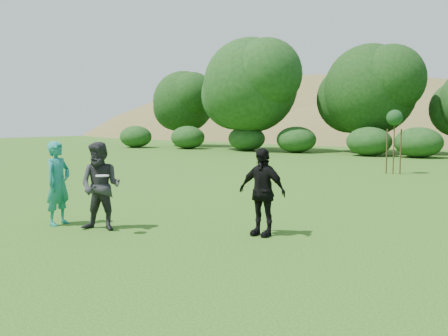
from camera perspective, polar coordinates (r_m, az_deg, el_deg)
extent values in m
plane|color=#19470C|center=(10.87, -8.68, -7.01)|extent=(120.00, 120.00, 0.00)
imported|color=#1C7E72|center=(11.75, -18.43, -1.66)|extent=(0.56, 0.75, 1.88)
imported|color=#29292B|center=(10.89, -13.92, -2.05)|extent=(1.11, 0.99, 1.88)
imported|color=black|center=(10.12, 4.35, -2.74)|extent=(1.06, 0.47, 1.79)
cylinder|color=white|center=(10.33, -13.73, -0.87)|extent=(0.27, 0.27, 0.03)
cylinder|color=#3B2C17|center=(23.36, 18.83, 2.40)|extent=(0.05, 0.05, 2.50)
sphere|color=#164018|center=(23.33, 18.92, 5.47)|extent=(0.70, 0.70, 0.70)
cylinder|color=#3E2F18|center=(23.44, 18.10, 1.82)|extent=(0.06, 0.06, 2.00)
cylinder|color=#3E2E18|center=(23.30, 19.53, 1.76)|extent=(0.06, 0.06, 2.00)
ellipsoid|color=olive|center=(85.49, 10.39, -4.53)|extent=(110.00, 70.00, 44.00)
ellipsoid|color=olive|center=(67.77, 22.29, -3.63)|extent=(80.00, 50.00, 28.00)
cylinder|color=#3A2616|center=(47.80, -4.60, 4.05)|extent=(0.65, 0.65, 2.62)
sphere|color=#194214|center=(47.83, -4.63, 7.54)|extent=(5.80, 5.80, 5.80)
cylinder|color=#3A2616|center=(40.29, 3.01, 4.22)|extent=(0.73, 0.73, 3.15)
sphere|color=#194214|center=(40.39, 3.03, 9.41)|extent=(7.54, 7.54, 7.54)
cylinder|color=#3A2616|center=(38.57, 16.22, 3.71)|extent=(0.68, 0.68, 2.80)
sphere|color=#194214|center=(38.63, 16.35, 8.54)|extent=(6.73, 6.73, 6.73)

